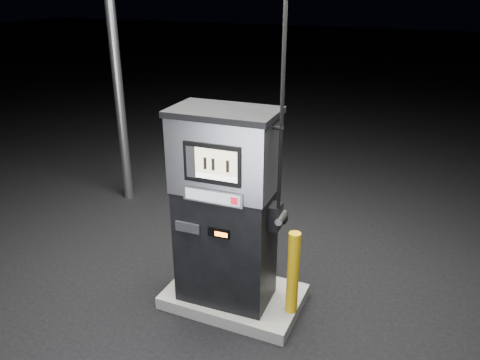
% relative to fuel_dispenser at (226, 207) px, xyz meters
% --- Properties ---
extents(ground, '(80.00, 80.00, 0.00)m').
position_rel_fuel_dispenser_xyz_m(ground, '(0.05, 0.10, -1.31)').
color(ground, black).
rests_on(ground, ground).
extents(pump_island, '(1.60, 1.00, 0.15)m').
position_rel_fuel_dispenser_xyz_m(pump_island, '(0.05, 0.10, -1.24)').
color(pump_island, '#61605C').
rests_on(pump_island, ground).
extents(fuel_dispenser, '(1.25, 0.72, 4.70)m').
position_rel_fuel_dispenser_xyz_m(fuel_dispenser, '(0.00, 0.00, 0.00)').
color(fuel_dispenser, black).
rests_on(fuel_dispenser, pump_island).
extents(bollard_left, '(0.14, 0.14, 1.03)m').
position_rel_fuel_dispenser_xyz_m(bollard_left, '(-0.69, 0.08, -0.65)').
color(bollard_left, '#DBA30C').
rests_on(bollard_left, pump_island).
extents(bollard_right, '(0.13, 0.13, 1.00)m').
position_rel_fuel_dispenser_xyz_m(bollard_right, '(0.79, 0.04, -0.66)').
color(bollard_right, '#DBA30C').
rests_on(bollard_right, pump_island).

